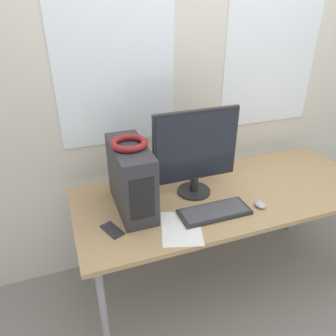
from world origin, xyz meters
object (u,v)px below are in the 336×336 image
object	(u,v)px
monitor_main	(196,151)
keyboard	(214,212)
pc_tower	(131,178)
headphones	(129,143)
mouse	(260,204)
cell_phone	(112,230)

from	to	relation	value
monitor_main	keyboard	bearing A→B (deg)	-85.80
pc_tower	headphones	bearing A→B (deg)	90.00
pc_tower	mouse	size ratio (longest dim) A/B	5.62
mouse	headphones	bearing A→B (deg)	160.13
headphones	mouse	xyz separation A→B (m)	(0.70, -0.25, -0.39)
monitor_main	mouse	size ratio (longest dim) A/B	6.63
headphones	mouse	distance (m)	0.84
keyboard	mouse	size ratio (longest dim) A/B	5.03
pc_tower	headphones	xyz separation A→B (m)	(0.00, 0.00, 0.21)
monitor_main	keyboard	distance (m)	0.37
pc_tower	cell_phone	bearing A→B (deg)	-131.92
mouse	cell_phone	world-z (taller)	mouse
headphones	cell_phone	world-z (taller)	headphones
pc_tower	mouse	distance (m)	0.76
pc_tower	headphones	size ratio (longest dim) A/B	2.28
pc_tower	monitor_main	size ratio (longest dim) A/B	0.85
monitor_main	mouse	bearing A→B (deg)	-42.57
mouse	keyboard	bearing A→B (deg)	174.04
monitor_main	cell_phone	size ratio (longest dim) A/B	3.50
keyboard	mouse	bearing A→B (deg)	-5.96
headphones	keyboard	xyz separation A→B (m)	(0.42, -0.22, -0.40)
monitor_main	headphones	bearing A→B (deg)	-176.82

